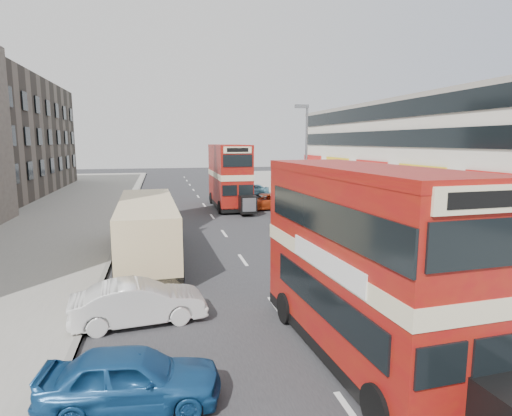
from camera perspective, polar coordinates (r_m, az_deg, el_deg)
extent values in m
plane|color=#28282B|center=(13.01, 5.25, -16.47)|extent=(160.00, 160.00, 0.00)
cube|color=#28282B|center=(31.87, -5.88, -1.16)|extent=(12.00, 90.00, 0.01)
cube|color=gray|center=(35.32, 13.83, -0.27)|extent=(12.00, 90.00, 0.15)
cube|color=gray|center=(32.71, -27.25, -1.73)|extent=(12.00, 90.00, 0.15)
cube|color=gray|center=(31.73, -16.89, -1.42)|extent=(0.20, 90.00, 0.16)
cube|color=gray|center=(33.12, 4.65, -0.64)|extent=(0.20, 90.00, 0.16)
cube|color=beige|center=(40.76, 22.98, 6.74)|extent=(8.00, 46.00, 9.00)
cube|color=black|center=(38.74, 17.84, 2.63)|extent=(0.10, 44.00, 2.40)
cube|color=gray|center=(40.90, 23.38, 13.18)|extent=(8.20, 46.20, 0.40)
cube|color=white|center=(38.20, 16.83, 4.70)|extent=(1.80, 44.00, 0.20)
cylinder|color=slate|center=(30.96, 6.74, 5.97)|extent=(0.16, 0.16, 8.00)
cube|color=slate|center=(30.88, 6.16, 13.40)|extent=(1.00, 0.20, 0.25)
cube|color=black|center=(12.08, 13.35, -17.03)|extent=(2.83, 7.69, 0.33)
cube|color=maroon|center=(11.63, 13.56, -12.00)|extent=(2.81, 7.69, 2.08)
cube|color=beige|center=(11.27, 13.78, -6.37)|extent=(2.85, 7.73, 0.43)
cube|color=maroon|center=(11.03, 14.00, -0.68)|extent=(2.81, 7.69, 1.98)
cube|color=maroon|center=(10.91, 14.21, 4.86)|extent=(2.83, 7.71, 0.24)
cube|color=black|center=(36.25, -3.59, 0.65)|extent=(2.55, 8.05, 0.35)
cube|color=maroon|center=(36.10, -3.61, 2.55)|extent=(2.53, 8.05, 2.21)
cube|color=beige|center=(35.98, -3.63, 4.54)|extent=(2.57, 8.09, 0.45)
cube|color=maroon|center=(35.91, -3.65, 6.46)|extent=(2.53, 8.05, 2.11)
cube|color=maroon|center=(35.88, -3.67, 8.27)|extent=(2.55, 8.07, 0.25)
cube|color=black|center=(31.78, -1.13, 0.50)|extent=(1.21, 1.21, 1.31)
cube|color=black|center=(20.90, -14.23, -5.68)|extent=(2.80, 9.99, 0.40)
cube|color=#D5BC89|center=(20.64, -14.35, -2.61)|extent=(2.78, 9.99, 2.58)
imported|color=navy|center=(10.01, -16.38, -20.97)|extent=(3.91, 1.91, 1.28)
imported|color=white|center=(13.87, -15.41, -12.10)|extent=(4.18, 1.89, 1.33)
imported|color=#9F290F|center=(27.27, 6.45, -1.66)|extent=(4.17, 2.07, 1.17)
imported|color=#C23A13|center=(34.88, 0.92, 0.84)|extent=(4.95, 2.74, 1.31)
imported|color=teal|center=(43.97, -0.59, 2.46)|extent=(3.60, 1.52, 1.22)
imported|color=gray|center=(28.20, 12.97, -0.64)|extent=(0.74, 0.73, 1.68)
imported|color=gray|center=(42.31, 4.78, 2.83)|extent=(1.13, 0.52, 1.88)
imported|color=gray|center=(31.96, 2.57, -0.36)|extent=(0.70, 1.61, 0.82)
imported|color=black|center=(31.83, 2.58, 1.11)|extent=(0.69, 0.49, 1.78)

